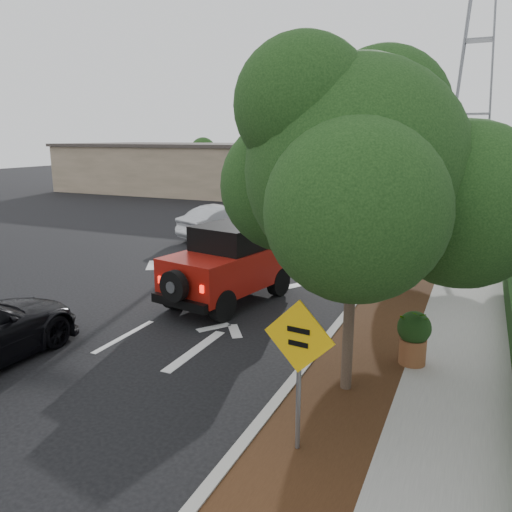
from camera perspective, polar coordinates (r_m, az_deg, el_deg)
The scene contains 18 objects.
ground at distance 12.70m, azimuth -14.79°, elevation -8.88°, with size 120.00×120.00×0.00m, color black.
curb at distance 21.74m, azimuth 15.80°, elevation 0.57°, with size 0.20×70.00×0.15m, color #9E9B93.
planting_strip at distance 21.63m, azimuth 18.41°, elevation 0.29°, with size 1.80×70.00×0.12m, color black.
sidewalk at distance 21.54m, azimuth 23.42°, elevation -0.20°, with size 2.00×70.00×0.12m, color gray.
hedge at distance 21.51m, azimuth 27.22°, elevation 0.33°, with size 0.80×70.00×0.80m, color black.
commercial_building at distance 45.68m, azimuth -6.98°, elevation 9.93°, with size 22.00×12.00×4.00m, color #83755A.
transmission_tower at distance 57.25m, azimuth 22.80°, elevation 7.67°, with size 7.00×4.00×28.00m, color slate, non-canonical shape.
street_tree_near at distance 9.95m, azimuth 10.18°, elevation -15.15°, with size 3.80×3.80×5.92m, color black, non-canonical shape.
street_tree_mid at distance 16.35m, azimuth 16.27°, elevation -3.92°, with size 3.20×3.20×5.32m, color black, non-canonical shape.
street_tree_far at distance 22.62m, azimuth 18.68°, elevation 0.66°, with size 3.40×3.40×5.62m, color black, non-canonical shape.
light_pole_a at distance 38.05m, azimuth 2.35°, elevation 6.30°, with size 2.00×0.22×9.00m, color slate, non-canonical shape.
light_pole_b at distance 49.61m, azimuth 6.50°, elevation 7.89°, with size 2.00×0.22×9.00m, color slate, non-canonical shape.
red_jeep at distance 14.61m, azimuth -2.62°, elevation -0.75°, with size 2.69×4.60×2.26m.
silver_suv_ahead at distance 23.08m, azimuth 6.04°, elevation 3.60°, with size 2.69×5.84×1.62m, color #ABAEB3.
silver_sedan_oncoming at distance 23.88m, azimuth -3.37°, elevation 3.93°, with size 1.68×4.81×1.58m, color #B4B7BD.
parked_suv at distance 38.17m, azimuth 1.34°, elevation 7.54°, with size 1.90×4.71×1.61m, color #A9ACB1.
speed_hump_sign at distance 7.39m, azimuth 4.91°, elevation -11.27°, with size 1.11×0.14×2.37m.
terracotta_planter at distance 10.89m, azimuth 17.61°, elevation -8.32°, with size 0.69×0.69×1.20m.
Camera 1 is at (7.58, -9.03, 4.73)m, focal length 35.00 mm.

